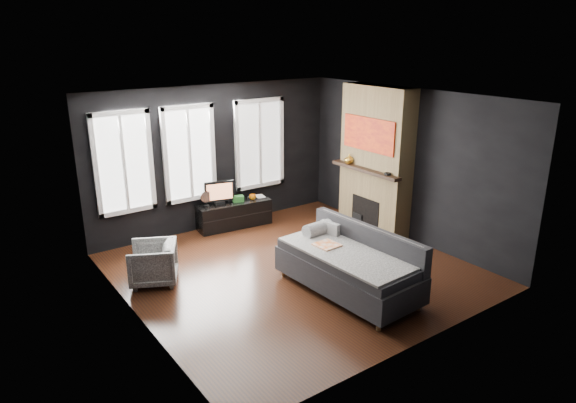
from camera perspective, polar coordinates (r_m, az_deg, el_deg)
floor at (r=8.20m, az=0.65°, el=-7.65°), size 5.00×5.00×0.00m
ceiling at (r=7.43m, az=0.73°, el=11.42°), size 5.00×5.00×0.00m
wall_back at (r=9.77m, az=-8.03°, el=4.88°), size 5.00×0.02×2.70m
wall_left at (r=6.62m, az=-17.06°, el=-2.32°), size 0.02×5.00×2.70m
wall_right at (r=9.35m, az=13.18°, el=3.97°), size 0.02×5.00×2.70m
windows at (r=9.35m, az=-10.67°, el=10.57°), size 4.00×0.16×1.76m
fireplace at (r=9.60m, az=9.72°, el=4.56°), size 0.70×1.62×2.70m
sofa at (r=7.42m, az=6.65°, el=-6.75°), size 1.20×2.22×0.93m
stripe_pillow at (r=7.90m, az=4.69°, el=-3.45°), size 0.13×0.34×0.33m
armchair at (r=7.95m, az=-14.79°, el=-6.44°), size 0.86×0.88×0.69m
media_console at (r=9.95m, az=-6.03°, el=-1.42°), size 1.47×0.59×0.49m
monitor at (r=9.71m, az=-7.65°, el=1.13°), size 0.58×0.25×0.51m
desk_fan at (r=9.66m, az=-9.11°, el=0.34°), size 0.24×0.24×0.31m
mug at (r=9.97m, az=-3.95°, el=0.57°), size 0.15×0.13×0.13m
book at (r=10.09m, az=-3.59°, el=1.08°), size 0.16×0.05×0.22m
storage_box at (r=9.88m, az=-5.57°, el=0.31°), size 0.24×0.19×0.11m
mantel_vase at (r=9.76m, az=6.80°, el=4.72°), size 0.22×0.23×0.18m
mantel_clock at (r=9.09m, az=11.01°, el=3.04°), size 0.13×0.13×0.04m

